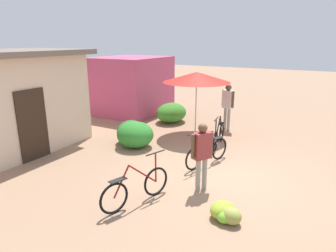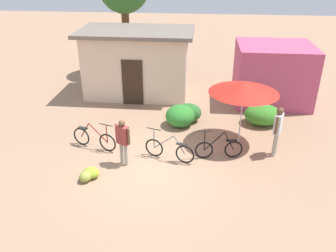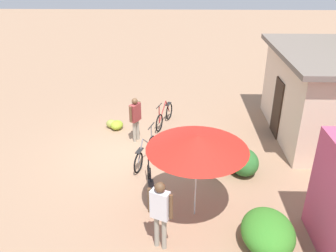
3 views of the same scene
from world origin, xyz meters
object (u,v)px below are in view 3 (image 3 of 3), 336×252
bicycle_leftmost (164,116)px  bicycle_near_pile (145,152)px  banana_pile_on_ground (115,125)px  person_vendor (135,115)px  person_bystander (160,209)px  market_umbrella (197,142)px  bicycle_center_loaded (150,184)px  building_low (317,94)px

bicycle_leftmost → bicycle_near_pile: size_ratio=1.00×
banana_pile_on_ground → person_vendor: (0.89, 0.88, 0.80)m
person_bystander → banana_pile_on_ground: bearing=-161.5°
banana_pile_on_ground → person_vendor: 1.49m
market_umbrella → bicycle_center_loaded: market_umbrella is taller
bicycle_center_loaded → market_umbrella: bearing=56.8°
market_umbrella → bicycle_leftmost: bearing=-169.6°
bicycle_center_loaded → bicycle_near_pile: bearing=-170.9°
building_low → bicycle_leftmost: size_ratio=3.08×
bicycle_center_loaded → person_vendor: 3.13m
bicycle_leftmost → market_umbrella: bearing=10.4°
bicycle_near_pile → person_vendor: 1.58m
bicycle_leftmost → building_low: bearing=83.3°
market_umbrella → person_vendor: bearing=-153.9°
bicycle_center_loaded → person_vendor: person_vendor is taller
market_umbrella → bicycle_leftmost: market_umbrella is taller
bicycle_near_pile → bicycle_center_loaded: (1.60, 0.26, -0.01)m
person_vendor → person_bystander: (4.84, 1.04, 0.11)m
building_low → person_bystander: building_low is taller
person_vendor → person_bystander: 4.95m
market_umbrella → person_bystander: 1.68m
market_umbrella → person_vendor: (-3.75, -1.84, -1.10)m
bicycle_near_pile → market_umbrella: bearing=30.9°
building_low → market_umbrella: (4.36, -4.28, 0.53)m
building_low → bicycle_near_pile: bearing=-70.6°
market_umbrella → banana_pile_on_ground: bearing=-149.6°
banana_pile_on_ground → person_vendor: bearing=44.7°
building_low → person_vendor: size_ratio=3.24×
market_umbrella → person_vendor: size_ratio=1.50×
bicycle_leftmost → person_bystander: bearing=1.1°
person_vendor → building_low: bearing=95.7°
market_umbrella → bicycle_leftmost: (-4.97, -0.91, -1.69)m
building_low → bicycle_center_loaded: 6.63m
market_umbrella → building_low: bearing=135.5°
market_umbrella → banana_pile_on_ground: (-4.64, -2.72, -1.90)m
person_vendor → person_bystander: person_bystander is taller
bicycle_center_loaded → person_vendor: size_ratio=1.00×
bicycle_near_pile → person_bystander: 3.57m
bicycle_center_loaded → person_bystander: person_bystander is taller
market_umbrella → bicycle_center_loaded: bearing=-123.2°
person_vendor → banana_pile_on_ground: bearing=-135.3°
building_low → bicycle_leftmost: building_low is taller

